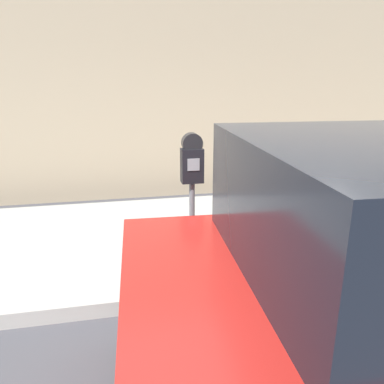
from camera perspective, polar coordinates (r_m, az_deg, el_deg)
The scene contains 4 objects.
ground_plane at distance 3.01m, azimuth 10.37°, elevation -24.61°, with size 60.00×60.00×0.00m, color #47474C.
sidewalk at distance 4.77m, azimuth 0.64°, elevation -6.72°, with size 24.00×2.80×0.14m.
building_facade at distance 6.48m, azimuth -3.52°, elevation 20.02°, with size 24.00×0.30×4.67m.
parking_meter at distance 3.30m, azimuth 0.00°, elevation 2.79°, with size 0.19×0.13×1.39m.
Camera 1 is at (-0.92, -2.07, 1.98)m, focal length 35.00 mm.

